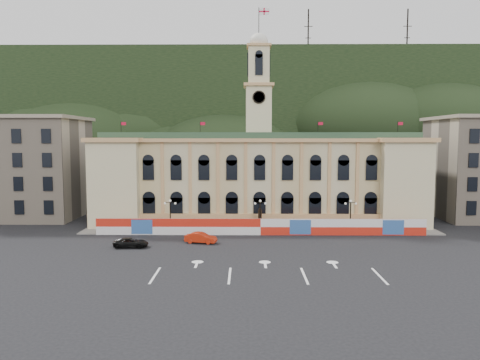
{
  "coord_description": "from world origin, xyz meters",
  "views": [
    {
      "loc": [
        -2.36,
        -54.82,
        14.69
      ],
      "look_at": [
        -3.15,
        18.0,
        8.11
      ],
      "focal_mm": 35.0,
      "sensor_mm": 36.0,
      "label": 1
    }
  ],
  "objects_px": {
    "lamp_center": "(260,213)",
    "red_sedan": "(201,238)",
    "black_suv": "(131,243)",
    "statue": "(260,224)"
  },
  "relations": [
    {
      "from": "statue",
      "to": "lamp_center",
      "type": "xyz_separation_m",
      "value": [
        0.0,
        -1.0,
        1.89
      ]
    },
    {
      "from": "statue",
      "to": "red_sedan",
      "type": "xyz_separation_m",
      "value": [
        -8.56,
        -8.47,
        -0.45
      ]
    },
    {
      "from": "lamp_center",
      "to": "red_sedan",
      "type": "distance_m",
      "value": 11.6
    },
    {
      "from": "statue",
      "to": "red_sedan",
      "type": "relative_size",
      "value": 0.79
    },
    {
      "from": "lamp_center",
      "to": "black_suv",
      "type": "xyz_separation_m",
      "value": [
        -17.7,
        -10.19,
        -2.43
      ]
    },
    {
      "from": "statue",
      "to": "black_suv",
      "type": "relative_size",
      "value": 0.79
    },
    {
      "from": "red_sedan",
      "to": "black_suv",
      "type": "relative_size",
      "value": 1.0
    },
    {
      "from": "lamp_center",
      "to": "red_sedan",
      "type": "relative_size",
      "value": 1.1
    },
    {
      "from": "red_sedan",
      "to": "black_suv",
      "type": "xyz_separation_m",
      "value": [
        -9.14,
        -2.72,
        -0.09
      ]
    },
    {
      "from": "lamp_center",
      "to": "red_sedan",
      "type": "xyz_separation_m",
      "value": [
        -8.56,
        -7.47,
        -2.34
      ]
    }
  ]
}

